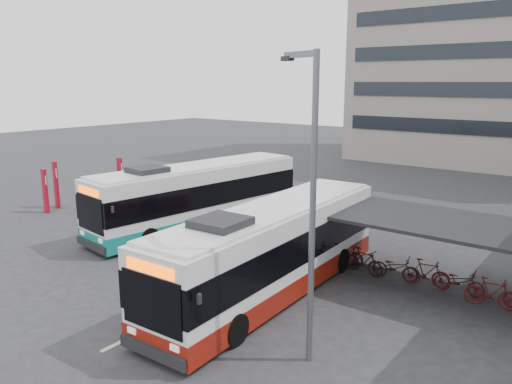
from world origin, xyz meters
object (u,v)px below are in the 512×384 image
Objects in this scene: bus_teal at (198,196)px; pedestrian at (173,197)px; bus_main at (272,251)px; lamp_post at (310,192)px.

pedestrian is (-3.50, 1.54, -0.79)m from bus_teal.
bus_teal reaches higher than pedestrian.
bus_main is at bearing -102.00° from pedestrian.
bus_main is at bearing 157.76° from lamp_post.
bus_teal is at bearing -98.30° from pedestrian.
lamp_post is (14.40, -8.72, 3.72)m from pedestrian.
pedestrian is 0.20× the size of lamp_post.
pedestrian is (-11.19, 5.82, -0.74)m from bus_main.
bus_main is 12.63m from pedestrian.
bus_teal is at bearing 166.39° from lamp_post.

